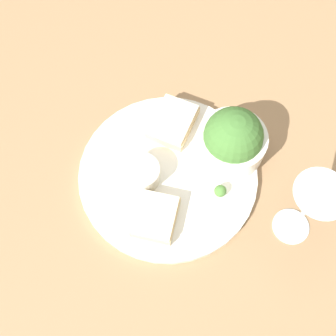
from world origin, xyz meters
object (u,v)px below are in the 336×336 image
object	(u,v)px
cheese_toast_far	(155,216)
wine_glass	(312,204)
salad_bowl	(232,139)
sauce_ramekin	(141,173)
cheese_toast_near	(173,122)

from	to	relation	value
cheese_toast_far	wine_glass	distance (m)	0.24
salad_bowl	sauce_ramekin	distance (m)	0.16
sauce_ramekin	cheese_toast_near	distance (m)	0.12
salad_bowl	sauce_ramekin	world-z (taller)	salad_bowl
cheese_toast_near	cheese_toast_far	world-z (taller)	same
cheese_toast_near	cheese_toast_far	xyz separation A→B (m)	(0.13, 0.12, 0.00)
salad_bowl	wine_glass	distance (m)	0.18
salad_bowl	cheese_toast_near	world-z (taller)	salad_bowl
cheese_toast_far	wine_glass	bearing A→B (deg)	140.47
salad_bowl	cheese_toast_near	bearing A→B (deg)	-63.50
wine_glass	salad_bowl	bearing A→B (deg)	-92.02
salad_bowl	cheese_toast_far	size ratio (longest dim) A/B	1.15
sauce_ramekin	cheese_toast_near	world-z (taller)	sauce_ramekin
wine_glass	cheese_toast_far	bearing A→B (deg)	-39.53
salad_bowl	cheese_toast_far	xyz separation A→B (m)	(0.18, 0.02, -0.03)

